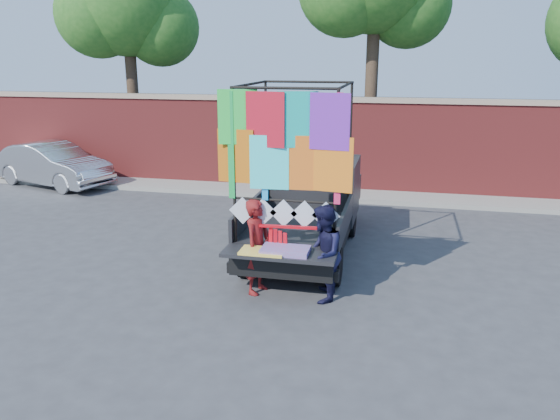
% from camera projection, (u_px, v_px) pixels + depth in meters
% --- Properties ---
extents(ground, '(90.00, 90.00, 0.00)m').
position_uv_depth(ground, '(271.00, 288.00, 8.98)').
color(ground, '#38383A').
rests_on(ground, ground).
extents(brick_wall, '(30.00, 0.45, 2.61)m').
position_uv_depth(brick_wall, '(330.00, 144.00, 15.19)').
color(brick_wall, maroon).
rests_on(brick_wall, ground).
extents(curb, '(30.00, 1.20, 0.12)m').
position_uv_depth(curb, '(325.00, 194.00, 14.88)').
color(curb, gray).
rests_on(curb, ground).
extents(tree_left, '(4.20, 3.30, 7.05)m').
position_uv_depth(tree_left, '(126.00, 7.00, 16.58)').
color(tree_left, '#38281C').
rests_on(tree_left, ground).
extents(pickup_truck, '(2.06, 5.17, 3.26)m').
position_uv_depth(pickup_truck, '(310.00, 203.00, 10.99)').
color(pickup_truck, black).
rests_on(pickup_truck, ground).
extents(sedan, '(4.04, 2.41, 1.26)m').
position_uv_depth(sedan, '(53.00, 164.00, 15.96)').
color(sedan, silver).
rests_on(sedan, ground).
extents(woman, '(0.49, 0.63, 1.54)m').
position_uv_depth(woman, '(257.00, 247.00, 8.66)').
color(woman, maroon).
rests_on(woman, ground).
extents(man, '(0.63, 0.78, 1.53)m').
position_uv_depth(man, '(323.00, 254.00, 8.37)').
color(man, black).
rests_on(man, ground).
extents(streamer_bundle, '(0.95, 0.12, 0.65)m').
position_uv_depth(streamer_bundle, '(283.00, 238.00, 8.47)').
color(streamer_bundle, red).
rests_on(streamer_bundle, ground).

